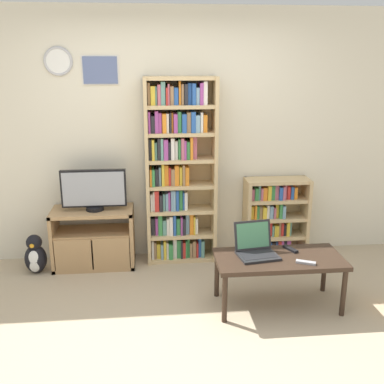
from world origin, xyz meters
TOP-DOWN VIEW (x-y plane):
  - ground_plane at (0.00, 0.00)m, footprint 18.00×18.00m
  - wall_back at (-0.01, 1.71)m, footprint 6.40×0.09m
  - tv_stand at (-0.80, 1.44)m, footprint 0.83×0.41m
  - television at (-0.77, 1.44)m, footprint 0.65×0.18m
  - bookshelf_tall at (0.08, 1.54)m, footprint 0.73×0.29m
  - bookshelf_short at (1.12, 1.54)m, footprint 0.68×0.28m
  - coffee_table at (0.88, 0.47)m, footprint 1.09×0.51m
  - laptop at (0.69, 0.55)m, footprint 0.37×0.34m
  - remote_near_laptop at (1.02, 0.60)m, footprint 0.10×0.16m
  - remote_far_from_laptop at (1.06, 0.32)m, footprint 0.16×0.11m
  - penguin_figurine at (-1.37, 1.32)m, footprint 0.22×0.20m

SIDE VIEW (x-z plane):
  - ground_plane at x=0.00m, z-range 0.00..0.00m
  - penguin_figurine at x=-1.37m, z-range -0.02..0.39m
  - tv_stand at x=-0.80m, z-range 0.00..0.61m
  - coffee_table at x=0.88m, z-range 0.18..0.64m
  - bookshelf_short at x=1.12m, z-range 0.00..0.86m
  - remote_near_laptop at x=1.02m, z-range 0.46..0.48m
  - remote_far_from_laptop at x=1.06m, z-range 0.46..0.48m
  - laptop at x=0.69m, z-range 0.39..0.66m
  - television at x=-0.77m, z-range 0.61..1.03m
  - bookshelf_tall at x=0.08m, z-range 0.01..1.94m
  - wall_back at x=-0.01m, z-range 0.00..2.60m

